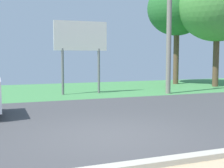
% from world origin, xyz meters
% --- Properties ---
extents(ground_plane, '(40.00, 22.00, 0.20)m').
position_xyz_m(ground_plane, '(0.00, 2.95, -0.05)').
color(ground_plane, '#424244').
extents(utility_pole, '(1.80, 0.24, 7.47)m').
position_xyz_m(utility_pole, '(5.42, 6.55, 3.92)').
color(utility_pole, gray).
rests_on(utility_pole, ground_plane).
extents(roadside_billboard, '(2.60, 0.12, 3.50)m').
position_xyz_m(roadside_billboard, '(1.39, 7.91, 2.55)').
color(roadside_billboard, slate).
rests_on(roadside_billboard, ground_plane).
extents(tree_left_far, '(3.86, 3.86, 6.70)m').
position_xyz_m(tree_left_far, '(8.68, 10.98, 4.91)').
color(tree_left_far, brown).
rests_on(tree_left_far, ground_plane).
extents(tree_center_back, '(4.65, 4.65, 6.94)m').
position_xyz_m(tree_center_back, '(9.97, 8.63, 4.81)').
color(tree_center_back, brown).
rests_on(tree_center_back, ground_plane).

